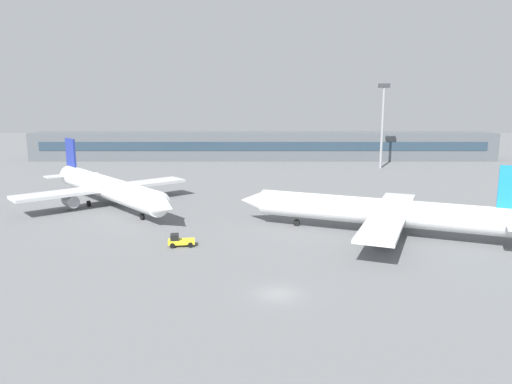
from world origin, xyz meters
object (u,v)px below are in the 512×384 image
object	(u,v)px
airplane_near	(380,212)
floodlight_tower_west	(382,120)
airplane_mid	(107,188)
baggage_tug_yellow	(179,241)

from	to	relation	value
airplane_near	floodlight_tower_west	distance (m)	72.56
floodlight_tower_west	airplane_mid	bearing A→B (deg)	-141.65
airplane_mid	baggage_tug_yellow	bearing A→B (deg)	-55.26
airplane_near	floodlight_tower_west	xyz separation A→B (m)	(17.86, 69.52, 10.64)
airplane_near	airplane_mid	size ratio (longest dim) A/B	1.14
baggage_tug_yellow	floodlight_tower_west	xyz separation A→B (m)	(46.70, 75.46, 13.26)
airplane_mid	baggage_tug_yellow	distance (m)	30.38
airplane_near	floodlight_tower_west	size ratio (longest dim) A/B	1.79
baggage_tug_yellow	floodlight_tower_west	bearing A→B (deg)	58.24
airplane_mid	airplane_near	bearing A→B (deg)	-22.33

